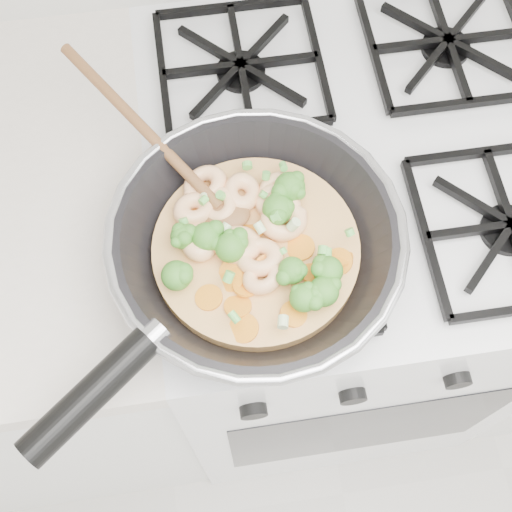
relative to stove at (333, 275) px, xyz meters
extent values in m
cube|color=white|center=(0.00, 0.00, -0.01)|extent=(0.60, 0.60, 0.90)
cube|color=black|center=(0.00, -0.30, -0.01)|extent=(0.48, 0.00, 0.40)
cube|color=black|center=(0.00, 0.00, 0.45)|extent=(0.56, 0.56, 0.02)
torus|color=#B9B9C1|center=(-0.17, -0.15, 0.53)|extent=(0.35, 0.35, 0.01)
cylinder|color=black|center=(-0.37, -0.30, 0.53)|extent=(0.15, 0.13, 0.04)
cylinder|color=#E9B065|center=(-0.17, -0.15, 0.49)|extent=(0.24, 0.24, 0.02)
ellipsoid|color=brown|center=(-0.20, -0.11, 0.51)|extent=(0.07, 0.07, 0.02)
cylinder|color=brown|center=(-0.29, 0.02, 0.53)|extent=(0.18, 0.24, 0.05)
torus|color=#FFCD96|center=(-0.14, -0.09, 0.51)|extent=(0.08, 0.08, 0.03)
torus|color=#FFCD96|center=(-0.22, -0.06, 0.51)|extent=(0.07, 0.07, 0.02)
torus|color=#FFCD96|center=(-0.18, -0.08, 0.51)|extent=(0.07, 0.07, 0.03)
torus|color=#FFCD96|center=(-0.17, -0.17, 0.51)|extent=(0.07, 0.07, 0.03)
torus|color=#FFCD96|center=(-0.14, -0.13, 0.51)|extent=(0.08, 0.08, 0.03)
torus|color=#FFCD96|center=(-0.14, -0.10, 0.51)|extent=(0.08, 0.08, 0.03)
torus|color=#FFCD96|center=(-0.17, -0.19, 0.51)|extent=(0.06, 0.06, 0.03)
torus|color=#FFCD96|center=(-0.24, -0.10, 0.51)|extent=(0.07, 0.07, 0.02)
torus|color=#FFCD96|center=(-0.19, -0.15, 0.51)|extent=(0.06, 0.06, 0.03)
torus|color=#FFCD96|center=(-0.21, -0.10, 0.51)|extent=(0.06, 0.06, 0.03)
torus|color=#FFCD96|center=(-0.24, -0.14, 0.51)|extent=(0.06, 0.05, 0.03)
ellipsoid|color=#4C9330|center=(-0.23, -0.14, 0.52)|extent=(0.04, 0.04, 0.03)
ellipsoid|color=#4C9330|center=(-0.26, -0.13, 0.52)|extent=(0.04, 0.04, 0.03)
ellipsoid|color=#4C9330|center=(-0.11, -0.22, 0.52)|extent=(0.05, 0.05, 0.03)
ellipsoid|color=#4C9330|center=(-0.12, -0.09, 0.52)|extent=(0.05, 0.05, 0.04)
ellipsoid|color=#4C9330|center=(-0.10, -0.20, 0.52)|extent=(0.04, 0.04, 0.03)
ellipsoid|color=#4C9330|center=(-0.27, -0.18, 0.52)|extent=(0.05, 0.05, 0.03)
ellipsoid|color=#4C9330|center=(-0.14, -0.12, 0.52)|extent=(0.05, 0.05, 0.04)
ellipsoid|color=#4C9330|center=(-0.20, -0.16, 0.52)|extent=(0.05, 0.05, 0.04)
ellipsoid|color=#4C9330|center=(-0.13, -0.23, 0.52)|extent=(0.04, 0.04, 0.03)
ellipsoid|color=#4C9330|center=(-0.14, -0.19, 0.52)|extent=(0.04, 0.04, 0.03)
cylinder|color=orange|center=(-0.12, -0.16, 0.50)|extent=(0.04, 0.04, 0.01)
cylinder|color=orange|center=(-0.20, -0.22, 0.50)|extent=(0.04, 0.04, 0.01)
cylinder|color=orange|center=(-0.14, -0.24, 0.50)|extent=(0.04, 0.04, 0.01)
cylinder|color=orange|center=(-0.08, -0.18, 0.50)|extent=(0.05, 0.05, 0.01)
cylinder|color=orange|center=(-0.24, -0.10, 0.50)|extent=(0.05, 0.05, 0.01)
cylinder|color=orange|center=(-0.11, -0.19, 0.50)|extent=(0.03, 0.03, 0.01)
cylinder|color=orange|center=(-0.24, -0.21, 0.50)|extent=(0.04, 0.04, 0.00)
cylinder|color=orange|center=(-0.20, -0.18, 0.50)|extent=(0.03, 0.03, 0.02)
cylinder|color=orange|center=(-0.21, -0.19, 0.50)|extent=(0.04, 0.04, 0.00)
cylinder|color=orange|center=(-0.17, -0.13, 0.50)|extent=(0.03, 0.03, 0.01)
cylinder|color=orange|center=(-0.20, -0.25, 0.50)|extent=(0.04, 0.04, 0.00)
cylinder|color=orange|center=(-0.13, -0.11, 0.50)|extent=(0.04, 0.04, 0.01)
cylinder|color=orange|center=(-0.16, -0.18, 0.50)|extent=(0.05, 0.05, 0.02)
cylinder|color=orange|center=(-0.19, -0.20, 0.50)|extent=(0.03, 0.03, 0.01)
cylinder|color=orange|center=(-0.20, -0.09, 0.50)|extent=(0.04, 0.04, 0.01)
cylinder|color=orange|center=(-0.08, -0.18, 0.50)|extent=(0.04, 0.04, 0.01)
cylinder|color=#65C34E|center=(-0.15, -0.13, 0.53)|extent=(0.01, 0.01, 0.01)
cylinder|color=#65C34E|center=(-0.17, -0.05, 0.52)|extent=(0.01, 0.01, 0.01)
cylinder|color=#65C34E|center=(-0.10, -0.18, 0.52)|extent=(0.01, 0.01, 0.01)
cylinder|color=#65C34E|center=(-0.21, -0.09, 0.52)|extent=(0.01, 0.01, 0.01)
cylinder|color=beige|center=(-0.16, -0.25, 0.52)|extent=(0.01, 0.01, 0.01)
cylinder|color=beige|center=(-0.13, -0.14, 0.52)|extent=(0.01, 0.01, 0.01)
cylinder|color=#65C34E|center=(-0.21, -0.19, 0.52)|extent=(0.01, 0.01, 0.01)
cylinder|color=#65C34E|center=(-0.25, -0.11, 0.52)|extent=(0.01, 0.01, 0.01)
cylinder|color=#65C34E|center=(-0.21, -0.24, 0.52)|extent=(0.01, 0.01, 0.01)
cylinder|color=beige|center=(-0.22, -0.08, 0.52)|extent=(0.01, 0.01, 0.01)
cylinder|color=beige|center=(-0.17, -0.14, 0.52)|extent=(0.01, 0.01, 0.01)
cylinder|color=#65C34E|center=(-0.13, -0.06, 0.52)|extent=(0.01, 0.01, 0.01)
cylinder|color=beige|center=(-0.21, -0.13, 0.52)|extent=(0.01, 0.01, 0.01)
cylinder|color=#65C34E|center=(-0.10, -0.18, 0.52)|extent=(0.01, 0.01, 0.01)
cylinder|color=#65C34E|center=(-0.11, -0.22, 0.52)|extent=(0.01, 0.01, 0.01)
cylinder|color=#65C34E|center=(-0.15, -0.17, 0.51)|extent=(0.01, 0.01, 0.01)
cylinder|color=#65C34E|center=(-0.16, -0.10, 0.52)|extent=(0.01, 0.01, 0.01)
cylinder|color=#65C34E|center=(-0.15, -0.07, 0.52)|extent=(0.01, 0.01, 0.01)
cylinder|color=#65C34E|center=(-0.07, -0.16, 0.53)|extent=(0.01, 0.01, 0.01)
cylinder|color=#65C34E|center=(-0.10, -0.21, 0.52)|extent=(0.01, 0.01, 0.01)
cylinder|color=#65C34E|center=(-0.23, -0.10, 0.53)|extent=(0.01, 0.01, 0.01)
camera|label=1|loc=(-0.22, -0.48, 1.21)|focal=47.48mm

